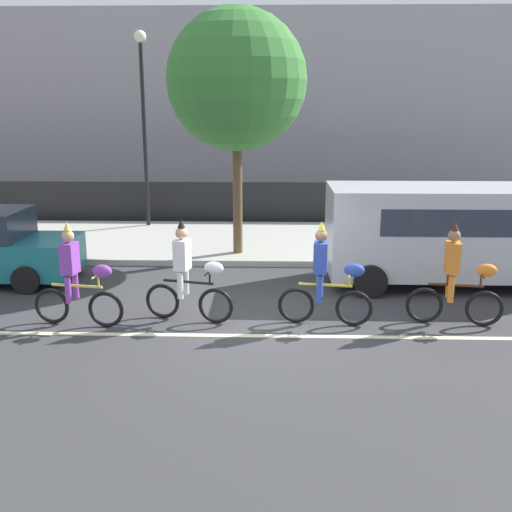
{
  "coord_description": "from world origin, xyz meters",
  "views": [
    {
      "loc": [
        0.1,
        -10.23,
        3.95
      ],
      "look_at": [
        -0.24,
        1.2,
        1.0
      ],
      "focal_mm": 42.0,
      "sensor_mm": 36.0,
      "label": 1
    }
  ],
  "objects_px": {
    "parade_cyclist_cobalt": "(326,280)",
    "parked_van_silver": "(447,228)",
    "parade_cyclist_purple": "(77,281)",
    "parade_cyclist_zebra": "(189,277)",
    "street_lamp_post": "(143,101)",
    "parade_cyclist_orange": "(457,280)"
  },
  "relations": [
    {
      "from": "parade_cyclist_zebra",
      "to": "parade_cyclist_orange",
      "type": "xyz_separation_m",
      "value": [
        4.86,
        -0.05,
        0.0
      ]
    },
    {
      "from": "parade_cyclist_purple",
      "to": "street_lamp_post",
      "type": "xyz_separation_m",
      "value": [
        -0.47,
        8.46,
        3.15
      ]
    },
    {
      "from": "parked_van_silver",
      "to": "street_lamp_post",
      "type": "relative_size",
      "value": 0.85
    },
    {
      "from": "parade_cyclist_purple",
      "to": "parade_cyclist_cobalt",
      "type": "height_order",
      "value": "same"
    },
    {
      "from": "parade_cyclist_zebra",
      "to": "parade_cyclist_orange",
      "type": "distance_m",
      "value": 4.86
    },
    {
      "from": "parade_cyclist_purple",
      "to": "parked_van_silver",
      "type": "bearing_deg",
      "value": 20.8
    },
    {
      "from": "parade_cyclist_orange",
      "to": "parade_cyclist_zebra",
      "type": "bearing_deg",
      "value": 179.39
    },
    {
      "from": "parade_cyclist_cobalt",
      "to": "parade_cyclist_orange",
      "type": "height_order",
      "value": "same"
    },
    {
      "from": "parked_van_silver",
      "to": "parade_cyclist_zebra",
      "type": "bearing_deg",
      "value": -155.08
    },
    {
      "from": "parade_cyclist_orange",
      "to": "parked_van_silver",
      "type": "height_order",
      "value": "parked_van_silver"
    },
    {
      "from": "parade_cyclist_zebra",
      "to": "parade_cyclist_cobalt",
      "type": "relative_size",
      "value": 1.0
    },
    {
      "from": "parade_cyclist_purple",
      "to": "parked_van_silver",
      "type": "distance_m",
      "value": 7.82
    },
    {
      "from": "parade_cyclist_cobalt",
      "to": "street_lamp_post",
      "type": "relative_size",
      "value": 0.33
    },
    {
      "from": "parade_cyclist_zebra",
      "to": "parade_cyclist_cobalt",
      "type": "xyz_separation_m",
      "value": [
        2.5,
        -0.11,
        0.0
      ]
    },
    {
      "from": "parade_cyclist_purple",
      "to": "parade_cyclist_zebra",
      "type": "bearing_deg",
      "value": 8.53
    },
    {
      "from": "parade_cyclist_zebra",
      "to": "parade_cyclist_orange",
      "type": "height_order",
      "value": "same"
    },
    {
      "from": "parade_cyclist_cobalt",
      "to": "street_lamp_post",
      "type": "xyz_separation_m",
      "value": [
        -4.94,
        8.28,
        3.15
      ]
    },
    {
      "from": "parade_cyclist_zebra",
      "to": "street_lamp_post",
      "type": "relative_size",
      "value": 0.33
    },
    {
      "from": "parade_cyclist_cobalt",
      "to": "parked_van_silver",
      "type": "height_order",
      "value": "parked_van_silver"
    },
    {
      "from": "parade_cyclist_purple",
      "to": "parade_cyclist_cobalt",
      "type": "distance_m",
      "value": 4.47
    },
    {
      "from": "parade_cyclist_cobalt",
      "to": "parked_van_silver",
      "type": "bearing_deg",
      "value": 42.48
    },
    {
      "from": "parked_van_silver",
      "to": "parade_cyclist_cobalt",
      "type": "bearing_deg",
      "value": -137.52
    }
  ]
}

